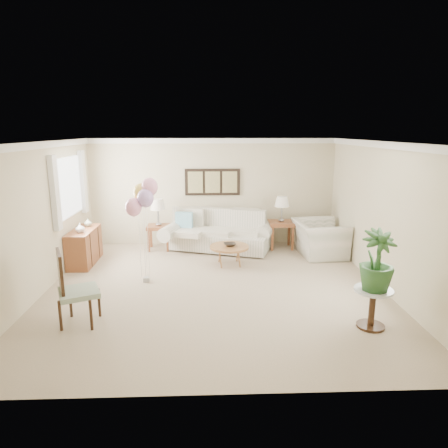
% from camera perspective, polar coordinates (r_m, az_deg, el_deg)
% --- Properties ---
extents(ground_plane, '(6.00, 6.00, 0.00)m').
position_cam_1_polar(ground_plane, '(7.32, -1.33, -9.12)').
color(ground_plane, tan).
extents(room_shell, '(6.04, 6.04, 2.60)m').
position_cam_1_polar(room_shell, '(6.96, -2.31, 3.64)').
color(room_shell, beige).
rests_on(room_shell, ground).
extents(wall_art_triptych, '(1.35, 0.06, 0.65)m').
position_cam_1_polar(wall_art_triptych, '(9.81, -1.65, 6.00)').
color(wall_art_triptych, black).
rests_on(wall_art_triptych, ground).
extents(sofa, '(2.84, 1.64, 0.95)m').
position_cam_1_polar(sofa, '(9.52, -0.69, -1.44)').
color(sofa, beige).
rests_on(sofa, ground).
extents(end_table_left, '(0.54, 0.49, 0.59)m').
position_cam_1_polar(end_table_left, '(9.60, -9.31, -0.74)').
color(end_table_left, brown).
rests_on(end_table_left, ground).
extents(end_table_right, '(0.60, 0.55, 0.66)m').
position_cam_1_polar(end_table_right, '(9.67, 8.17, -0.25)').
color(end_table_right, brown).
rests_on(end_table_right, ground).
extents(lamp_left, '(0.36, 0.36, 0.63)m').
position_cam_1_polar(lamp_left, '(9.47, -9.44, 2.66)').
color(lamp_left, gray).
rests_on(lamp_left, end_table_left).
extents(lamp_right, '(0.34, 0.34, 0.61)m').
position_cam_1_polar(lamp_right, '(9.56, 8.28, 3.06)').
color(lamp_right, gray).
rests_on(lamp_right, end_table_right).
extents(coffee_table, '(0.83, 0.83, 0.42)m').
position_cam_1_polar(coffee_table, '(8.41, 0.77, -3.36)').
color(coffee_table, '#9B643E').
rests_on(coffee_table, ground).
extents(decor_bowl, '(0.31, 0.31, 0.06)m').
position_cam_1_polar(decor_bowl, '(8.38, 0.84, -2.96)').
color(decor_bowl, black).
rests_on(decor_bowl, coffee_table).
extents(armchair, '(1.13, 1.27, 0.78)m').
position_cam_1_polar(armchair, '(9.31, 13.45, -2.03)').
color(armchair, beige).
rests_on(armchair, ground).
extents(side_table, '(0.55, 0.55, 0.59)m').
position_cam_1_polar(side_table, '(6.17, 20.50, -9.93)').
color(side_table, silver).
rests_on(side_table, ground).
extents(potted_plant, '(0.56, 0.56, 0.87)m').
position_cam_1_polar(potted_plant, '(5.94, 21.00, -4.90)').
color(potted_plant, '#29532B').
rests_on(potted_plant, side_table).
extents(accent_chair, '(0.72, 0.71, 1.11)m').
position_cam_1_polar(accent_chair, '(6.25, -20.80, -8.38)').
color(accent_chair, gray).
rests_on(accent_chair, ground).
extents(credenza, '(0.46, 1.20, 0.74)m').
position_cam_1_polar(credenza, '(9.02, -19.34, -3.06)').
color(credenza, brown).
rests_on(credenza, ground).
extents(vase_white, '(0.23, 0.23, 0.19)m').
position_cam_1_polar(vase_white, '(8.69, -19.88, -0.53)').
color(vase_white, silver).
rests_on(vase_white, credenza).
extents(vase_sage, '(0.21, 0.21, 0.17)m').
position_cam_1_polar(vase_sage, '(9.20, -18.87, 0.21)').
color(vase_sage, '#A6B397').
rests_on(vase_sage, credenza).
extents(balloon_cluster, '(0.58, 0.47, 1.96)m').
position_cam_1_polar(balloon_cluster, '(7.37, -11.57, 3.82)').
color(balloon_cluster, gray).
rests_on(balloon_cluster, ground).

